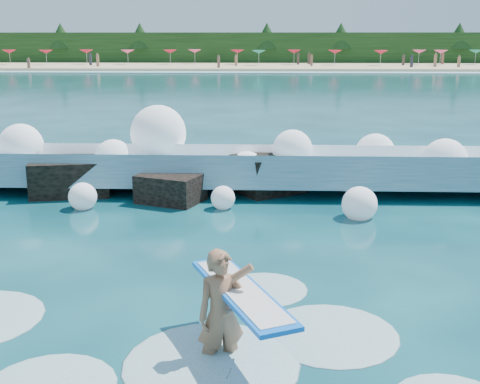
{
  "coord_description": "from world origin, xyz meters",
  "views": [
    {
      "loc": [
        1.99,
        -10.36,
        4.41
      ],
      "look_at": [
        1.5,
        2.0,
        1.2
      ],
      "focal_mm": 45.0,
      "sensor_mm": 36.0,
      "label": 1
    }
  ],
  "objects": [
    {
      "name": "surfer_with_board",
      "position": [
        1.48,
        -2.65,
        0.7
      ],
      "size": [
        1.62,
        3.01,
        1.9
      ],
      "color": "#9A6647",
      "rests_on": "ground"
    },
    {
      "name": "ground",
      "position": [
        0.0,
        0.0,
        0.0
      ],
      "size": [
        200.0,
        200.0,
        0.0
      ],
      "primitive_type": "plane",
      "color": "#072F3B",
      "rests_on": "ground"
    },
    {
      "name": "rock_cluster",
      "position": [
        -0.92,
        6.31,
        0.4
      ],
      "size": [
        8.09,
        3.2,
        1.27
      ],
      "color": "black",
      "rests_on": "ground"
    },
    {
      "name": "beach",
      "position": [
        0.0,
        78.0,
        0.2
      ],
      "size": [
        140.0,
        20.0,
        0.4
      ],
      "primitive_type": "cube",
      "color": "tan",
      "rests_on": "ground"
    },
    {
      "name": "beach_umbrellas",
      "position": [
        -0.18,
        79.67,
        2.25
      ],
      "size": [
        111.44,
        6.55,
        0.5
      ],
      "color": "#ED4583",
      "rests_on": "ground"
    },
    {
      "name": "wave_spray",
      "position": [
        0.09,
        7.0,
        1.11
      ],
      "size": [
        15.28,
        4.84,
        2.5
      ],
      "color": "white",
      "rests_on": "ground"
    },
    {
      "name": "treeline",
      "position": [
        0.0,
        88.0,
        2.5
      ],
      "size": [
        140.0,
        4.0,
        5.0
      ],
      "primitive_type": "cube",
      "color": "black",
      "rests_on": "ground"
    },
    {
      "name": "wet_band",
      "position": [
        0.0,
        67.0,
        0.04
      ],
      "size": [
        140.0,
        5.0,
        0.08
      ],
      "primitive_type": "cube",
      "color": "silver",
      "rests_on": "ground"
    },
    {
      "name": "beachgoers",
      "position": [
        -2.92,
        75.18,
        1.1
      ],
      "size": [
        105.97,
        13.13,
        1.93
      ],
      "color": "#3F332D",
      "rests_on": "ground"
    },
    {
      "name": "surf_foam",
      "position": [
        0.8,
        -2.41,
        0.0
      ],
      "size": [
        8.91,
        5.05,
        0.12
      ],
      "color": "silver",
      "rests_on": "ground"
    },
    {
      "name": "breaking_wave",
      "position": [
        0.18,
        7.12,
        0.57
      ],
      "size": [
        18.86,
        2.9,
        1.63
      ],
      "color": "teal",
      "rests_on": "ground"
    }
  ]
}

